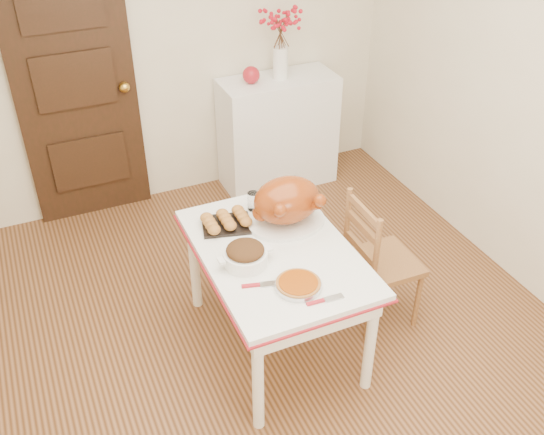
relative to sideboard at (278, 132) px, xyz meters
name	(u,v)px	position (x,y,z in m)	size (l,w,h in m)	color
floor	(279,348)	(-0.79, -1.78, -0.46)	(3.50, 4.00, 0.00)	#4A2811
wall_back	(167,42)	(-0.79, 0.22, 0.79)	(3.50, 0.00, 2.50)	silver
door_back	(75,88)	(-1.49, 0.19, 0.57)	(0.85, 0.06, 2.06)	#321A10
sideboard	(278,132)	(0.00, 0.00, 0.00)	(0.92, 0.41, 0.92)	white
kitchen_table	(276,298)	(-0.79, -1.72, -0.11)	(0.81, 1.18, 0.71)	white
chair_oak	(383,260)	(-0.11, -1.76, -0.01)	(0.39, 0.39, 0.89)	brown
berry_vase	(281,46)	(0.02, 0.00, 0.72)	(0.27, 0.27, 0.51)	white
apple	(251,75)	(-0.23, 0.00, 0.53)	(0.13, 0.13, 0.13)	#A61822
turkey_platter	(287,203)	(-0.64, -1.52, 0.39)	(0.45, 0.36, 0.29)	#933609
pumpkin_pie	(298,284)	(-0.82, -2.05, 0.27)	(0.24, 0.24, 0.05)	#8C3704
stuffing_dish	(245,255)	(-0.99, -1.77, 0.30)	(0.30, 0.24, 0.12)	#542E15
rolls_tray	(226,221)	(-0.96, -1.40, 0.28)	(0.27, 0.22, 0.07)	#A86922
pie_server	(325,300)	(-0.74, -2.19, 0.25)	(0.20, 0.06, 0.01)	silver
carving_knife	(267,284)	(-0.95, -1.97, 0.25)	(0.26, 0.06, 0.01)	silver
drinking_glass	(253,201)	(-0.75, -1.30, 0.30)	(0.07, 0.07, 0.11)	white
shaker_pair	(288,192)	(-0.51, -1.28, 0.29)	(0.09, 0.04, 0.09)	white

